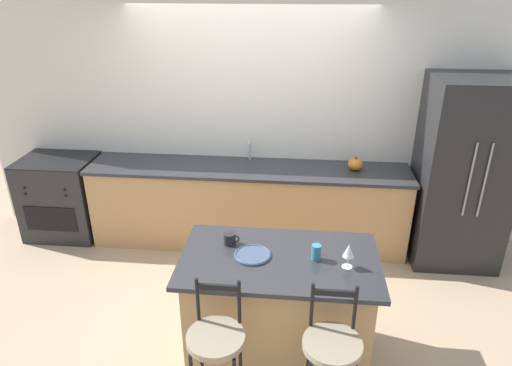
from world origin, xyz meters
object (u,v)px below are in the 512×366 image
coffee_mug (230,239)px  tumbler_cup (316,252)px  refrigerator (462,173)px  dinner_plate (253,255)px  oven_range (63,197)px  pumpkin_decoration (355,164)px  bar_stool_near (217,352)px  wine_glass (349,251)px  bar_stool_far (331,359)px

coffee_mug → tumbler_cup: bearing=-12.6°
refrigerator → dinner_plate: bearing=-140.8°
oven_range → pumpkin_decoration: (3.24, 0.05, 0.51)m
bar_stool_near → tumbler_cup: 0.96m
dinner_plate → pumpkin_decoration: (0.89, 1.69, 0.05)m
refrigerator → wine_glass: 2.08m
coffee_mug → bar_stool_far: bearing=-45.8°
dinner_plate → tumbler_cup: bearing=-0.2°
dinner_plate → wine_glass: wine_glass is taller
wine_glass → coffee_mug: 0.89m
bar_stool_far → wine_glass: bearing=77.9°
pumpkin_decoration → tumbler_cup: bearing=-104.6°
bar_stool_far → oven_range: bearing=142.1°
bar_stool_near → dinner_plate: size_ratio=3.93×
oven_range → pumpkin_decoration: 3.28m
bar_stool_far → pumpkin_decoration: bar_stool_far is taller
wine_glass → dinner_plate: bearing=173.7°
oven_range → dinner_plate: (2.35, -1.64, 0.46)m
bar_stool_far → tumbler_cup: bearing=99.1°
wine_glass → oven_range: bearing=150.5°
bar_stool_near → wine_glass: (0.83, 0.56, 0.44)m
bar_stool_far → pumpkin_decoration: (0.34, 2.31, 0.37)m
oven_range → dinner_plate: dinner_plate is taller
wine_glass → coffee_mug: wine_glass is taller
bar_stool_near → coffee_mug: bearing=91.8°
refrigerator → bar_stool_near: 3.07m
refrigerator → oven_range: (-4.28, 0.06, -0.50)m
bar_stool_far → dinner_plate: size_ratio=3.93×
refrigerator → pumpkin_decoration: 1.04m
bar_stool_far → wine_glass: (0.12, 0.55, 0.44)m
bar_stool_far → dinner_plate: (-0.55, 0.62, 0.32)m
refrigerator → tumbler_cup: refrigerator is taller
oven_range → tumbler_cup: tumbler_cup is taller
dinner_plate → tumbler_cup: (0.46, -0.00, 0.05)m
dinner_plate → wine_glass: size_ratio=1.46×
coffee_mug → pumpkin_decoration: pumpkin_decoration is taller
wine_glass → bar_stool_near: bearing=-145.8°
wine_glass → pumpkin_decoration: wine_glass is taller
bar_stool_near → coffee_mug: bar_stool_near is taller
bar_stool_far → wine_glass: wine_glass is taller
coffee_mug → dinner_plate: bearing=-37.1°
coffee_mug → oven_range: bearing=145.3°
refrigerator → coffee_mug: refrigerator is taller
bar_stool_near → pumpkin_decoration: bar_stool_near is taller
refrigerator → bar_stool_far: refrigerator is taller
oven_range → bar_stool_far: 3.68m
bar_stool_near → pumpkin_decoration: 2.58m
pumpkin_decoration → dinner_plate: bearing=-117.9°
oven_range → wine_glass: 3.52m
refrigerator → oven_range: 4.31m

